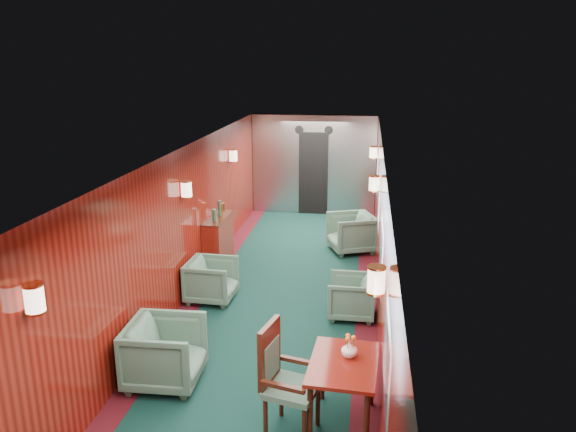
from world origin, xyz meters
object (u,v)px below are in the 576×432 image
object	(u,v)px
credenza	(218,242)
armchair_right_near	(351,297)
armchair_right_far	(351,233)
dining_table	(343,372)
armchair_left_far	(212,280)
armchair_left_near	(165,353)
side_chair	(282,375)

from	to	relation	value
credenza	armchair_right_near	bearing A→B (deg)	-34.51
armchair_right_near	armchair_right_far	distance (m)	2.92
dining_table	credenza	xyz separation A→B (m)	(-2.46, 4.27, -0.13)
dining_table	armchair_right_near	bearing A→B (deg)	93.58
armchair_left_far	dining_table	bearing A→B (deg)	-140.15
armchair_right_far	armchair_left_near	bearing A→B (deg)	-42.70
armchair_left_far	armchair_right_near	xyz separation A→B (m)	(2.19, -0.27, -0.02)
dining_table	armchair_left_far	bearing A→B (deg)	131.18
side_chair	armchair_left_far	distance (m)	3.42
dining_table	armchair_left_far	size ratio (longest dim) A/B	1.38
armchair_left_far	armchair_right_far	bearing A→B (deg)	-36.10
armchair_left_near	credenza	bearing A→B (deg)	3.66
side_chair	armchair_left_near	size ratio (longest dim) A/B	1.38
dining_table	armchair_left_near	xyz separation A→B (m)	(-2.10, 0.50, -0.23)
dining_table	side_chair	distance (m)	0.63
dining_table	armchair_left_far	world-z (taller)	dining_table
side_chair	armchair_right_near	world-z (taller)	side_chair
armchair_left_far	armchair_right_far	xyz separation A→B (m)	(2.09, 2.64, 0.04)
side_chair	armchair_right_far	world-z (taller)	side_chair
side_chair	armchair_left_near	world-z (taller)	side_chair
armchair_left_far	armchair_left_near	bearing A→B (deg)	-175.41
dining_table	armchair_right_near	distance (m)	2.59
dining_table	armchair_left_near	bearing A→B (deg)	170.08
credenza	armchair_left_near	size ratio (longest dim) A/B	1.44
armchair_left_near	armchair_left_far	world-z (taller)	armchair_left_near
dining_table	armchair_right_far	distance (m)	5.50
dining_table	armchair_right_near	world-z (taller)	dining_table
armchair_left_far	armchair_right_far	size ratio (longest dim) A/B	0.88
dining_table	credenza	world-z (taller)	credenza
side_chair	armchair_right_near	size ratio (longest dim) A/B	1.71
side_chair	armchair_left_far	world-z (taller)	side_chair
side_chair	credenza	bearing A→B (deg)	126.46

